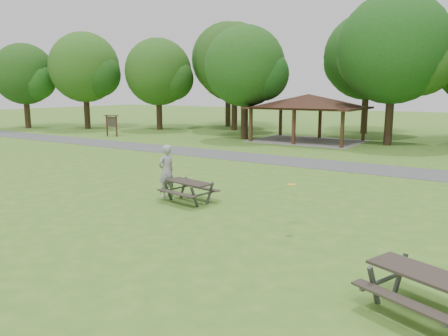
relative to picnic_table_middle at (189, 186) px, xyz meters
The scene contains 16 objects.
ground 3.44m from the picnic_table_middle, 87.42° to the right, with size 160.00×160.00×0.00m, color #427220.
asphalt_path 10.63m from the picnic_table_middle, 89.18° to the left, with size 120.00×3.20×0.02m, color #4A4A4D.
pavilion 21.11m from the picnic_table_middle, 100.57° to the left, with size 8.60×7.01×3.76m.
notice_board 24.66m from the picnic_table_middle, 143.64° to the left, with size 1.60×0.30×1.88m.
tree_row_a 33.90m from the picnic_table_middle, 146.12° to the left, with size 7.56×7.20×9.97m.
tree_row_b 30.77m from the picnic_table_middle, 133.16° to the left, with size 7.14×6.80×9.28m.
tree_row_c 29.70m from the picnic_table_middle, 118.20° to the left, with size 8.19×7.80×10.67m.
tree_row_d 21.68m from the picnic_table_middle, 114.61° to the left, with size 6.93×6.60×9.27m.
tree_row_e 22.62m from the picnic_table_middle, 84.06° to the left, with size 8.40×8.00×11.02m.
tree_deep_a 34.24m from the picnic_table_middle, 119.89° to the left, with size 8.40×8.00×11.38m.
tree_deep_b 30.35m from the picnic_table_middle, 93.37° to the left, with size 8.40×8.00×11.13m.
tree_flank_left 37.54m from the picnic_table_middle, 155.15° to the left, with size 6.72×6.40×8.93m.
picnic_table_middle is the anchor object (origin of this frame).
picnic_table_far 9.62m from the picnic_table_middle, 26.00° to the right, with size 2.47×2.24×0.88m.
frisbee_in_flight 4.79m from the picnic_table_middle, 13.62° to the right, with size 0.27×0.27×0.02m.
frisbee_thrower 1.28m from the picnic_table_middle, behind, with size 0.74×0.49×2.03m, color #9E9EA0.
Camera 1 is at (9.46, -9.01, 4.09)m, focal length 35.00 mm.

